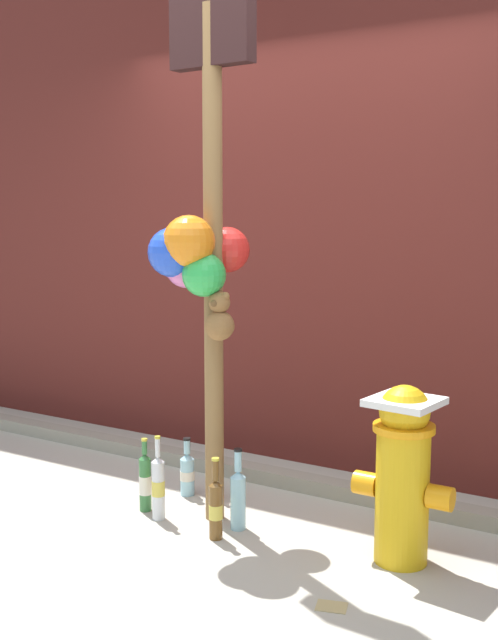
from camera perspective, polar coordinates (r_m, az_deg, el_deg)
name	(u,v)px	position (r m, az deg, el deg)	size (l,w,h in m)	color
ground_plane	(178,543)	(3.73, -5.23, -15.99)	(14.00, 14.00, 0.00)	#ADA899
building_wall	(318,184)	(4.63, 5.11, 9.91)	(10.00, 0.20, 3.34)	#561E19
curb_strip	(275,477)	(4.43, 1.95, -11.42)	(8.00, 0.12, 0.08)	gray
memorial_post	(202,231)	(3.67, -3.45, 6.49)	(0.47, 0.48, 2.53)	olive
fire_hydrant	(403,471)	(3.46, 11.21, -10.77)	(0.44, 0.31, 0.78)	gold
bottle_0	(158,486)	(3.94, -6.67, -12.01)	(0.07, 0.07, 0.42)	silver
bottle_1	(238,497)	(3.81, -0.80, -12.83)	(0.07, 0.07, 0.40)	#93CCE0
bottle_2	(145,482)	(4.06, -7.62, -11.66)	(0.06, 0.06, 0.38)	#337038
bottle_3	(216,507)	(3.71, -2.45, -13.54)	(0.06, 0.06, 0.39)	brown
bottle_4	(187,473)	(4.26, -4.55, -11.09)	(0.08, 0.08, 0.32)	#93CCE0
bottle_5	(215,478)	(4.21, -2.50, -11.49)	(0.06, 0.06, 0.30)	brown
litter_0	(332,606)	(3.21, 6.07, -20.13)	(0.09, 0.12, 0.01)	tan
litter_1	(153,451)	(5.05, -7.02, -9.48)	(0.08, 0.09, 0.01)	tan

